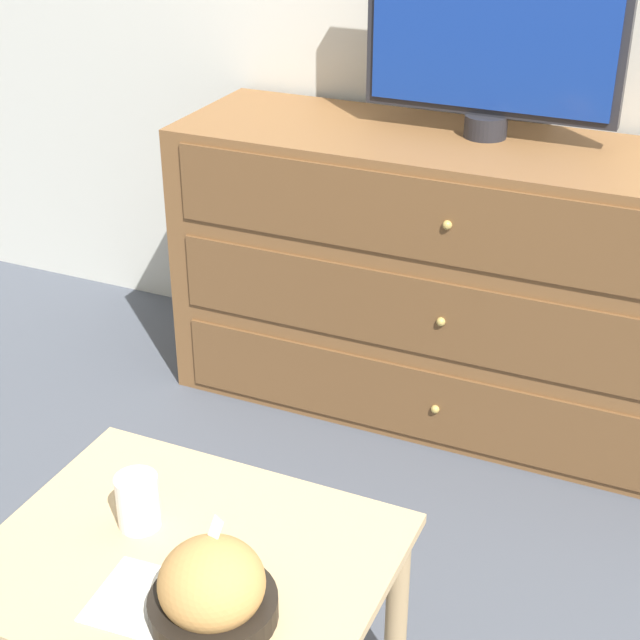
{
  "coord_description": "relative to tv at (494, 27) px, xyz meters",
  "views": [
    {
      "loc": [
        0.53,
        -2.67,
        1.59
      ],
      "look_at": [
        -0.1,
        -1.25,
        0.77
      ],
      "focal_mm": 55.0,
      "sensor_mm": 36.0,
      "label": 1
    }
  ],
  "objects": [
    {
      "name": "takeout_bowl",
      "position": [
        -0.02,
        -1.46,
        -0.62
      ],
      "size": [
        0.21,
        0.21,
        0.17
      ],
      "color": "black",
      "rests_on": "coffee_table"
    },
    {
      "name": "dresser",
      "position": [
        0.0,
        -0.07,
        -0.68
      ],
      "size": [
        1.64,
        0.49,
        0.8
      ],
      "color": "brown",
      "rests_on": "ground_plane"
    },
    {
      "name": "coffee_table",
      "position": [
        -0.14,
        -1.35,
        -0.74
      ],
      "size": [
        0.7,
        0.56,
        0.41
      ],
      "color": "tan",
      "rests_on": "ground_plane"
    },
    {
      "name": "drink_cup",
      "position": [
        -0.25,
        -1.31,
        -0.63
      ],
      "size": [
        0.08,
        0.08,
        0.1
      ],
      "color": "#9E6638",
      "rests_on": "coffee_table"
    },
    {
      "name": "napkin",
      "position": [
        -0.14,
        -1.47,
        -0.67
      ],
      "size": [
        0.17,
        0.17,
        0.0
      ],
      "color": "silver",
      "rests_on": "coffee_table"
    },
    {
      "name": "tv",
      "position": [
        0.0,
        0.0,
        0.0
      ],
      "size": [
        0.67,
        0.11,
        0.53
      ],
      "color": "#232328",
      "rests_on": "dresser"
    },
    {
      "name": "ground_plane",
      "position": [
        0.09,
        0.2,
        -1.09
      ],
      "size": [
        12.0,
        12.0,
        0.0
      ],
      "primitive_type": "plane",
      "color": "#474C56"
    }
  ]
}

